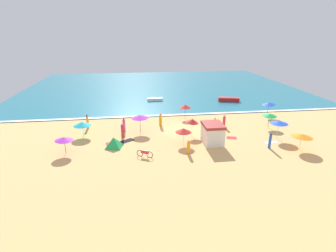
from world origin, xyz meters
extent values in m
plane|color=#E5B26B|center=(0.00, 0.00, 0.00)|extent=(60.00, 60.00, 0.00)
cube|color=teal|center=(0.00, 28.00, 0.05)|extent=(60.00, 44.00, 0.10)
cube|color=white|center=(0.00, 6.30, 0.10)|extent=(57.00, 0.70, 0.01)
cube|color=white|center=(2.64, -4.76, 1.05)|extent=(2.18, 2.65, 2.10)
cube|color=#A5332D|center=(2.64, -4.76, 2.26)|extent=(2.26, 2.79, 0.32)
cylinder|color=#4C3823|center=(-5.52, 0.01, 1.11)|extent=(0.05, 0.05, 2.23)
cone|color=#B733C6|center=(-5.52, 0.01, 2.08)|extent=(3.03, 3.03, 0.49)
cylinder|color=silver|center=(-0.74, -4.53, 0.95)|extent=(0.05, 0.05, 1.89)
cone|color=red|center=(-0.74, -4.53, 1.70)|extent=(1.92, 1.92, 0.49)
cylinder|color=#4C3823|center=(1.29, 4.83, 1.02)|extent=(0.05, 0.05, 2.03)
cone|color=red|center=(1.29, 4.83, 1.84)|extent=(2.17, 2.17, 0.51)
cylinder|color=silver|center=(0.85, -1.98, 1.05)|extent=(0.05, 0.05, 2.10)
cone|color=red|center=(0.85, -1.98, 1.91)|extent=(2.20, 2.18, 0.67)
cylinder|color=#4C3823|center=(-13.62, -5.33, 0.92)|extent=(0.05, 0.05, 1.84)
cone|color=#B733C6|center=(-13.62, -5.33, 1.70)|extent=(2.34, 2.33, 0.49)
cylinder|color=silver|center=(10.88, -4.36, 1.10)|extent=(0.05, 0.05, 2.20)
cone|color=blue|center=(10.88, -4.36, 2.08)|extent=(2.35, 2.35, 0.33)
cylinder|color=#4C3823|center=(11.70, -0.58, 0.94)|extent=(0.05, 0.05, 1.89)
cone|color=green|center=(11.70, -0.58, 1.77)|extent=(2.34, 2.36, 0.46)
cylinder|color=silver|center=(-12.57, -0.57, 0.92)|extent=(0.05, 0.05, 1.84)
cone|color=#19B7C6|center=(-12.57, -0.57, 1.64)|extent=(2.80, 2.80, 0.53)
cylinder|color=#4C3823|center=(13.95, 4.06, 1.07)|extent=(0.05, 0.05, 2.14)
cone|color=blue|center=(13.95, 4.06, 2.01)|extent=(2.22, 2.20, 0.60)
cylinder|color=silver|center=(11.70, -7.71, 0.90)|extent=(0.05, 0.05, 1.80)
cone|color=orange|center=(11.70, -7.71, 1.69)|extent=(2.83, 2.82, 0.44)
pyramid|color=green|center=(-8.62, -4.34, 0.59)|extent=(2.45, 2.47, 1.18)
torus|color=black|center=(-5.79, -7.03, 0.33)|extent=(0.67, 0.37, 0.72)
torus|color=black|center=(-4.80, -7.51, 0.33)|extent=(0.67, 0.37, 0.72)
cube|color=red|center=(-5.29, -7.27, 0.55)|extent=(0.82, 0.44, 0.36)
cylinder|color=red|center=(5.82, 0.42, 0.73)|extent=(0.51, 0.51, 1.46)
sphere|color=beige|center=(5.82, 0.42, 1.58)|extent=(0.28, 0.28, 0.28)
cylinder|color=orange|center=(-2.68, 2.05, 0.78)|extent=(0.55, 0.55, 1.57)
sphere|color=beige|center=(-2.68, 2.05, 1.68)|extent=(0.24, 0.24, 0.24)
cylinder|color=blue|center=(8.59, -6.89, 0.84)|extent=(0.34, 0.34, 1.69)
sphere|color=#9E6B47|center=(8.59, -6.89, 1.81)|extent=(0.27, 0.27, 0.27)
cylinder|color=orange|center=(-0.67, -7.13, 0.68)|extent=(0.51, 0.51, 1.36)
sphere|color=#DBA884|center=(-0.67, -7.13, 1.46)|extent=(0.22, 0.22, 0.22)
cylinder|color=#D84CA5|center=(-7.60, 0.42, 0.79)|extent=(0.48, 0.48, 1.57)
sphere|color=brown|center=(-7.60, 0.42, 1.69)|extent=(0.25, 0.25, 0.25)
cylinder|color=red|center=(-7.74, -1.68, 0.83)|extent=(0.47, 0.47, 1.65)
sphere|color=beige|center=(-7.74, -1.68, 1.76)|extent=(0.23, 0.23, 0.23)
cylinder|color=white|center=(4.11, -0.84, 0.78)|extent=(0.47, 0.47, 1.57)
sphere|color=beige|center=(4.11, -0.84, 1.69)|extent=(0.28, 0.28, 0.28)
cylinder|color=orange|center=(-12.49, 2.44, 0.81)|extent=(0.36, 0.36, 1.63)
sphere|color=brown|center=(-12.49, 2.44, 1.75)|extent=(0.27, 0.27, 0.27)
cube|color=black|center=(-7.19, -2.76, 0.01)|extent=(1.85, 1.66, 0.01)
cube|color=white|center=(9.60, -5.44, 0.01)|extent=(1.68, 0.80, 0.01)
cube|color=red|center=(5.49, -3.53, 0.01)|extent=(1.40, 1.21, 0.01)
cube|color=red|center=(-9.10, -3.78, 0.01)|extent=(1.19, 1.83, 0.01)
cube|color=red|center=(11.09, 13.15, 0.45)|extent=(3.91, 2.08, 0.69)
cube|color=white|center=(-2.34, 15.29, 0.36)|extent=(2.86, 1.12, 0.51)
camera|label=1|loc=(-6.09, -31.83, 12.40)|focal=28.01mm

